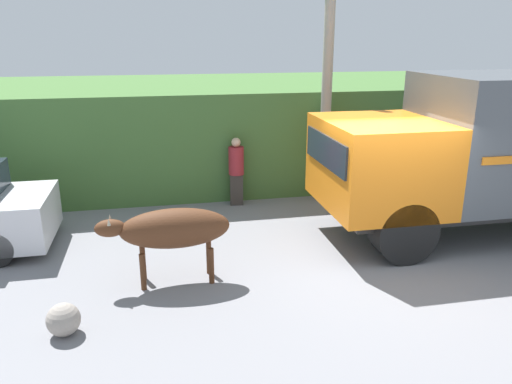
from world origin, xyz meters
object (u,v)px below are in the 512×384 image
pedestrian_on_hill (236,169)px  roadside_rock (63,320)px  brown_cow (172,229)px  utility_pole (327,84)px  cargo_truck (506,147)px

pedestrian_on_hill → roadside_rock: (-3.23, -4.99, -0.67)m
brown_cow → utility_pole: (3.83, 3.65, 1.91)m
pedestrian_on_hill → utility_pole: bearing=-174.4°
pedestrian_on_hill → brown_cow: bearing=73.2°
pedestrian_on_hill → roadside_rock: 5.98m
cargo_truck → utility_pole: 4.09m
pedestrian_on_hill → utility_pole: 2.92m
cargo_truck → roadside_rock: cargo_truck is taller
brown_cow → pedestrian_on_hill: size_ratio=1.31×
brown_cow → utility_pole: utility_pole is taller
cargo_truck → pedestrian_on_hill: 5.82m
roadside_rock → cargo_truck: bearing=15.0°
roadside_rock → utility_pole: bearing=42.4°
cargo_truck → brown_cow: cargo_truck is taller
brown_cow → roadside_rock: size_ratio=4.68×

